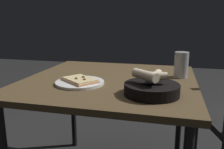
# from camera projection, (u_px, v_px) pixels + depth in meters

# --- Properties ---
(dining_table) EXTENTS (0.94, 0.95, 0.71)m
(dining_table) POSITION_uv_depth(u_px,v_px,m) (110.00, 89.00, 1.37)
(dining_table) COLOR brown
(dining_table) RESTS_ON ground
(pizza_plate) EXTENTS (0.25, 0.25, 0.04)m
(pizza_plate) POSITION_uv_depth(u_px,v_px,m) (80.00, 82.00, 1.24)
(pizza_plate) COLOR white
(pizza_plate) RESTS_ON dining_table
(bread_basket) EXTENTS (0.25, 0.25, 0.12)m
(bread_basket) POSITION_uv_depth(u_px,v_px,m) (151.00, 88.00, 1.06)
(bread_basket) COLOR black
(bread_basket) RESTS_ON dining_table
(beer_glass) EXTENTS (0.08, 0.08, 0.15)m
(beer_glass) POSITION_uv_depth(u_px,v_px,m) (181.00, 66.00, 1.37)
(beer_glass) COLOR silver
(beer_glass) RESTS_ON dining_table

